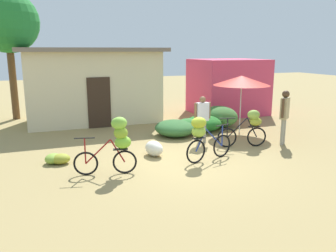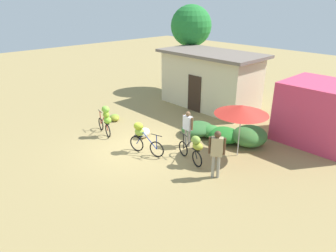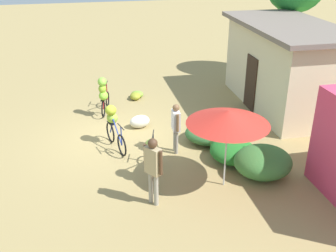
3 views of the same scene
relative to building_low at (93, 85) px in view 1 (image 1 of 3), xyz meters
name	(u,v)px [view 1 (image 1 of 3)]	position (x,y,z in m)	size (l,w,h in m)	color
ground_plane	(187,162)	(1.50, -6.51, -1.59)	(60.00, 60.00, 0.00)	#9A8451
building_low	(93,85)	(0.00, 0.00, 0.00)	(5.89, 3.07, 3.13)	beige
shop_pink	(228,87)	(6.38, -0.24, -0.28)	(3.20, 2.80, 2.60)	#D53C60
tree_behind_building	(7,23)	(-3.23, 1.81, 2.58)	(2.63, 2.63, 5.53)	brown
hedge_bush_front_left	(175,128)	(2.30, -3.59, -1.30)	(1.42, 1.56, 0.57)	#336631
hedge_bush_front_right	(188,126)	(2.92, -3.36, -1.31)	(0.98, 0.86, 0.55)	#377F36
hedge_bush_mid	(203,123)	(3.60, -3.28, -1.29)	(1.42, 1.34, 0.60)	#237327
hedge_bush_by_door	(219,116)	(4.55, -2.79, -1.17)	(1.44, 1.59, 0.83)	#3C7837
market_umbrella	(242,80)	(4.77, -3.96, 0.36)	(2.07, 2.07, 2.12)	beige
bicycle_leftmost	(117,141)	(-0.48, -6.70, -0.73)	(1.53, 0.45, 1.45)	black
bicycle_near_pile	(203,134)	(1.93, -6.58, -0.81)	(1.60, 0.50, 1.28)	black
bicycle_center_loaded	(250,125)	(4.02, -5.74, -0.87)	(1.57, 0.49, 1.19)	black
banana_pile_on_ground	(57,159)	(-1.86, -5.35, -1.45)	(0.76, 0.66, 0.28)	olive
produce_sack	(154,148)	(0.84, -5.61, -1.37)	(0.70, 0.44, 0.44)	silver
person_vendor	(285,111)	(5.19, -5.91, -0.49)	(0.48, 0.40, 1.78)	gray
person_bystander	(202,115)	(2.79, -4.80, -0.64)	(0.58, 0.21, 1.56)	gray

